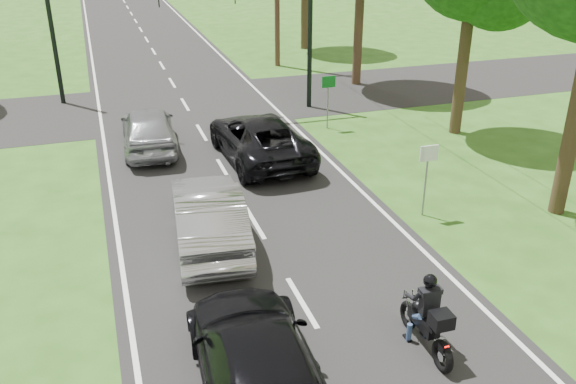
% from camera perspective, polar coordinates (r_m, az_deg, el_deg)
% --- Properties ---
extents(ground, '(140.00, 140.00, 0.00)m').
position_cam_1_polar(ground, '(13.78, 1.30, -10.30)').
color(ground, '#274F16').
rests_on(ground, ground).
extents(road, '(8.00, 100.00, 0.01)m').
position_cam_1_polar(road, '(22.41, -7.15, 3.93)').
color(road, black).
rests_on(road, ground).
extents(cross_road, '(60.00, 7.00, 0.01)m').
position_cam_1_polar(cross_road, '(28.03, -9.61, 8.06)').
color(cross_road, black).
rests_on(cross_road, ground).
extents(motorcycle_rider, '(0.56, 1.98, 1.71)m').
position_cam_1_polar(motorcycle_rider, '(12.40, 12.98, -11.69)').
color(motorcycle_rider, black).
rests_on(motorcycle_rider, ground).
extents(dark_suv, '(2.79, 5.66, 1.54)m').
position_cam_1_polar(dark_suv, '(21.17, -2.70, 5.09)').
color(dark_suv, black).
rests_on(dark_suv, road).
extents(silver_sedan, '(2.16, 5.03, 1.61)m').
position_cam_1_polar(silver_sedan, '(15.79, -7.47, -2.15)').
color(silver_sedan, '#9FA0A4').
rests_on(silver_sedan, road).
extents(silver_suv, '(2.11, 4.72, 1.58)m').
position_cam_1_polar(silver_suv, '(22.62, -12.92, 5.83)').
color(silver_suv, '#96999D').
rests_on(silver_suv, road).
extents(dark_car_behind, '(2.34, 5.24, 1.49)m').
position_cam_1_polar(dark_car_behind, '(11.03, -2.82, -15.73)').
color(dark_car_behind, black).
rests_on(dark_car_behind, road).
extents(traffic_signal, '(6.38, 0.44, 6.00)m').
position_cam_1_polar(traffic_signal, '(25.90, -1.94, 16.40)').
color(traffic_signal, black).
rests_on(traffic_signal, ground).
extents(signal_pole_far, '(0.20, 0.20, 6.00)m').
position_cam_1_polar(signal_pole_far, '(29.08, -21.14, 13.47)').
color(signal_pole_far, black).
rests_on(signal_pole_far, ground).
extents(sign_white, '(0.55, 0.07, 2.12)m').
position_cam_1_polar(sign_white, '(17.23, 12.95, 2.62)').
color(sign_white, slate).
rests_on(sign_white, ground).
extents(sign_green, '(0.55, 0.07, 2.12)m').
position_cam_1_polar(sign_green, '(24.12, 3.80, 9.56)').
color(sign_green, slate).
rests_on(sign_green, ground).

